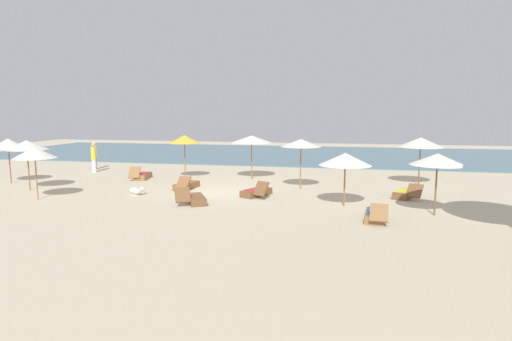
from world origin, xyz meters
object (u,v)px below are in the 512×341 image
(umbrella_6, at_px, (301,143))
(umbrella_0, at_px, (185,139))
(umbrella_4, at_px, (27,145))
(person_1, at_px, (94,157))
(umbrella_5, at_px, (35,153))
(lounger_3, at_px, (195,199))
(dog, at_px, (136,191))
(umbrella_3, at_px, (345,159))
(umbrella_8, at_px, (252,139))
(umbrella_2, at_px, (421,142))
(umbrella_7, at_px, (438,159))
(lounger_1, at_px, (142,176))
(person_0, at_px, (95,155))
(umbrella_1, at_px, (8,144))
(lounger_4, at_px, (186,185))
(lounger_2, at_px, (406,194))
(lounger_5, at_px, (375,215))
(lounger_0, at_px, (257,192))

(umbrella_6, bearing_deg, umbrella_0, 164.04)
(umbrella_4, distance_m, umbrella_6, 12.48)
(person_1, bearing_deg, umbrella_5, -73.85)
(lounger_3, distance_m, dog, 3.24)
(umbrella_3, relative_size, umbrella_5, 0.95)
(dog, bearing_deg, umbrella_8, 52.56)
(umbrella_2, distance_m, umbrella_7, 6.29)
(umbrella_3, xyz_separation_m, lounger_1, (-10.60, 4.48, -1.64))
(person_0, bearing_deg, lounger_3, -40.24)
(umbrella_1, bearing_deg, lounger_4, 1.70)
(umbrella_4, height_order, lounger_3, umbrella_4)
(umbrella_0, distance_m, lounger_3, 6.47)
(lounger_2, height_order, person_0, person_0)
(umbrella_6, bearing_deg, umbrella_5, -156.98)
(umbrella_2, distance_m, umbrella_6, 6.04)
(umbrella_7, distance_m, lounger_5, 2.98)
(umbrella_2, height_order, person_1, umbrella_2)
(umbrella_2, height_order, umbrella_4, umbrella_2)
(umbrella_0, distance_m, lounger_4, 3.56)
(umbrella_7, bearing_deg, person_0, 155.97)
(lounger_5, height_order, person_0, person_0)
(umbrella_6, height_order, person_0, umbrella_6)
(lounger_3, relative_size, person_0, 1.03)
(umbrella_0, xyz_separation_m, lounger_3, (2.57, -5.61, -1.95))
(umbrella_7, xyz_separation_m, lounger_0, (-6.76, 2.04, -1.79))
(umbrella_1, distance_m, umbrella_4, 2.75)
(umbrella_4, relative_size, lounger_2, 1.29)
(umbrella_1, bearing_deg, lounger_3, -13.48)
(person_1, bearing_deg, umbrella_4, -86.41)
(lounger_0, height_order, dog, lounger_0)
(lounger_4, bearing_deg, umbrella_4, -165.80)
(lounger_2, bearing_deg, umbrella_6, 167.46)
(dog, bearing_deg, umbrella_0, 83.67)
(dog, bearing_deg, umbrella_2, 22.13)
(lounger_1, bearing_deg, lounger_4, -34.07)
(lounger_0, height_order, person_1, person_1)
(umbrella_7, distance_m, umbrella_8, 10.22)
(person_0, distance_m, person_1, 1.39)
(umbrella_0, height_order, lounger_3, umbrella_0)
(umbrella_1, bearing_deg, lounger_1, 23.45)
(umbrella_5, bearing_deg, lounger_5, -2.94)
(lounger_0, distance_m, person_0, 13.12)
(umbrella_2, distance_m, umbrella_4, 18.46)
(umbrella_4, distance_m, lounger_5, 15.48)
(lounger_1, relative_size, lounger_3, 0.99)
(umbrella_2, relative_size, umbrella_7, 1.08)
(umbrella_5, bearing_deg, umbrella_3, 5.83)
(umbrella_2, distance_m, lounger_1, 14.37)
(umbrella_2, bearing_deg, umbrella_6, -157.54)
(umbrella_3, height_order, umbrella_8, umbrella_8)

